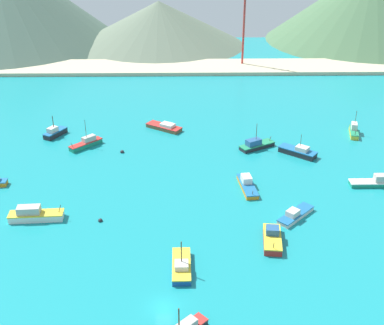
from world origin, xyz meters
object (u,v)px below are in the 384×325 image
Objects in this scene: fishing_boat_2 at (35,215)px; fishing_boat_6 at (181,266)px; fishing_boat_5 at (165,127)px; buoy_2 at (100,221)px; fishing_boat_7 at (247,185)px; buoy_0 at (122,152)px; fishing_boat_3 at (298,151)px; fishing_boat_9 at (272,238)px; radio_tower at (244,25)px; fishing_boat_10 at (256,145)px; fishing_boat_14 at (295,215)px; fishing_boat_13 at (378,182)px; fishing_boat_12 at (86,143)px; fishing_boat_15 at (55,132)px; fishing_boat_4 at (354,131)px.

fishing_boat_6 is (27.51, -15.10, -0.33)m from fishing_boat_2.
fishing_boat_5 is 11.75× the size of buoy_2.
fishing_boat_7 reaches higher than buoy_0.
fishing_boat_3 is at bearing 25.96° from fishing_boat_2.
fishing_boat_9 is 109.32m from radio_tower.
radio_tower reaches higher than fishing_boat_2.
fishing_boat_2 is at bearing 176.20° from buoy_2.
fishing_boat_7 reaches higher than buoy_2.
fishing_boat_10 is 1.12× the size of fishing_boat_14.
fishing_boat_14 is at bearing -55.62° from fishing_boat_7.
radio_tower reaches higher than buoy_0.
fishing_boat_3 is 20.20m from fishing_boat_13.
fishing_boat_15 is at bearing 144.62° from fishing_boat_12.
fishing_boat_10 is at bearing 96.46° from fishing_boat_14.
buoy_2 is at bearing -91.73° from buoy_0.
fishing_boat_10 is 10.93× the size of buoy_2.
buoy_0 is at bearing -116.68° from radio_tower.
fishing_boat_14 is (-6.03, -26.81, -0.24)m from fishing_boat_3.
fishing_boat_3 is 0.90× the size of fishing_boat_5.
fishing_boat_7 reaches higher than fishing_boat_14.
fishing_boat_3 is at bearing -2.51° from buoy_0.
fishing_boat_2 is 1.24× the size of fishing_boat_9.
fishing_boat_12 is at bearing 177.91° from fishing_boat_10.
fishing_boat_10 is at bearing -28.06° from fishing_boat_5.
fishing_boat_6 reaches higher than fishing_boat_13.
fishing_boat_5 is at bearing 76.34° from buoy_2.
fishing_boat_14 is 101.46m from radio_tower.
fishing_boat_3 reaches higher than fishing_boat_5.
buoy_2 is (8.15, -32.88, -0.77)m from fishing_boat_12.
fishing_boat_15 reaches higher than fishing_boat_13.
fishing_boat_3 is 0.91× the size of fishing_boat_7.
fishing_boat_6 reaches higher than fishing_boat_5.
fishing_boat_2 reaches higher than fishing_boat_9.
buoy_2 is (-28.79, -12.08, -0.63)m from fishing_boat_7.
fishing_boat_5 is at bearing -114.58° from radio_tower.
radio_tower is at bearing 69.93° from buoy_2.
radio_tower reaches higher than fishing_boat_13.
fishing_boat_15 is (-50.40, 8.01, 0.09)m from fishing_boat_10.
fishing_boat_6 is at bearing -63.66° from fishing_boat_12.
fishing_boat_10 reaches higher than fishing_boat_4.
fishing_boat_14 is at bearing -58.62° from fishing_boat_5.
fishing_boat_10 is 41.27m from fishing_boat_12.
fishing_boat_7 is 1.28× the size of fishing_boat_12.
fishing_boat_4 is at bearing 5.47° from fishing_boat_12.
fishing_boat_7 is 1.20× the size of fishing_boat_14.
fishing_boat_14 is at bearing -148.76° from fishing_boat_13.
fishing_boat_12 reaches higher than fishing_boat_13.
fishing_boat_5 is 21.45m from fishing_boat_12.
fishing_boat_4 is 0.83× the size of fishing_boat_10.
fishing_boat_13 is 1.57× the size of fishing_boat_15.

